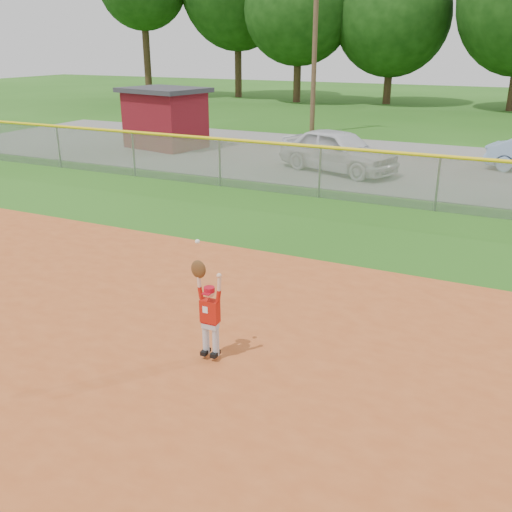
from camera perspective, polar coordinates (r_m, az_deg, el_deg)
The scene contains 6 objects.
ground at distance 7.37m, azimuth 4.49°, elevation -15.31°, with size 120.00×120.00×0.00m, color #235714.
parking_strip at distance 22.13m, azimuth 19.91°, elevation 8.17°, with size 44.00×10.00×0.03m, color slate.
car_white_a at distance 20.45m, azimuth 8.20°, elevation 10.41°, with size 1.75×4.35×1.48m, color silver.
utility_shed at distance 25.39m, azimuth -9.07°, elevation 13.51°, with size 3.83×3.24×2.53m.
outfield_fence at distance 16.11m, azimuth 17.75°, elevation 7.32°, with size 40.06×0.10×1.55m.
ballplayer at distance 8.05m, azimuth -4.79°, elevation -5.35°, with size 0.47×0.20×1.73m.
Camera 1 is at (2.06, -5.61, 4.32)m, focal length 40.00 mm.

